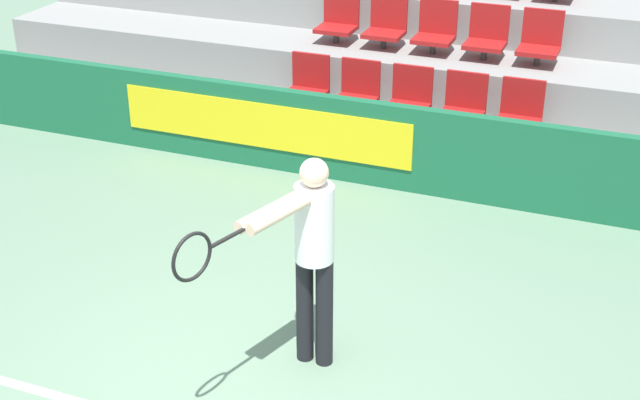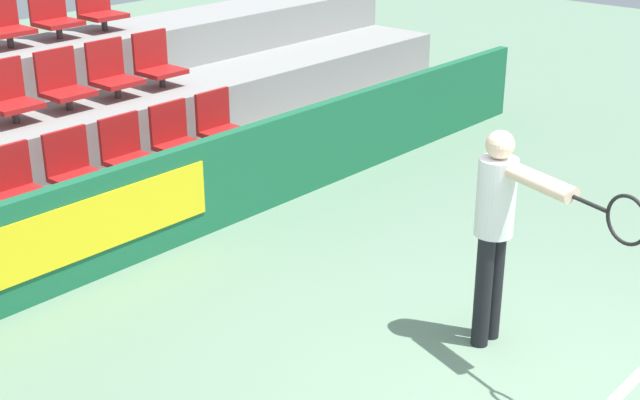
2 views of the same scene
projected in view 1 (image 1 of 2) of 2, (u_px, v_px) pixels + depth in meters
The scene contains 15 objects.
barrier_wall at pixel (386, 146), 9.30m from camera, with size 11.56×0.14×0.93m.
bleacher_tier_front at pixel (404, 145), 9.87m from camera, with size 11.16×1.00×0.49m.
bleacher_tier_middle at pixel (429, 95), 10.59m from camera, with size 11.16×1.00×0.99m.
bleacher_tier_back at pixel (451, 52), 11.31m from camera, with size 11.16×1.00×1.48m.
stadium_chair_0 at pixel (308, 84), 10.14m from camera, with size 0.45×0.41×0.60m.
stadium_chair_1 at pixel (358, 91), 9.95m from camera, with size 0.45×0.41×0.60m.
stadium_chair_2 at pixel (409, 98), 9.75m from camera, with size 0.45×0.41×0.60m.
stadium_chair_3 at pixel (463, 105), 9.55m from camera, with size 0.45×0.41×0.60m.
stadium_chair_4 at pixel (520, 112), 9.36m from camera, with size 0.45×0.41×0.60m.
stadium_chair_5 at pixel (338, 20), 10.75m from camera, with size 0.45×0.41×0.60m.
stadium_chair_6 at pixel (386, 25), 10.55m from camera, with size 0.45×0.41×0.60m.
stadium_chair_7 at pixel (435, 30), 10.36m from camera, with size 0.45×0.41×0.60m.
stadium_chair_8 at pixel (487, 35), 10.16m from camera, with size 0.45×0.41×0.60m.
stadium_chair_9 at pixel (540, 41), 9.97m from camera, with size 0.45×0.41×0.60m.
tennis_player at pixel (308, 247), 6.28m from camera, with size 0.56×1.40×1.67m.
Camera 1 is at (2.45, -4.41, 4.14)m, focal length 50.00 mm.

